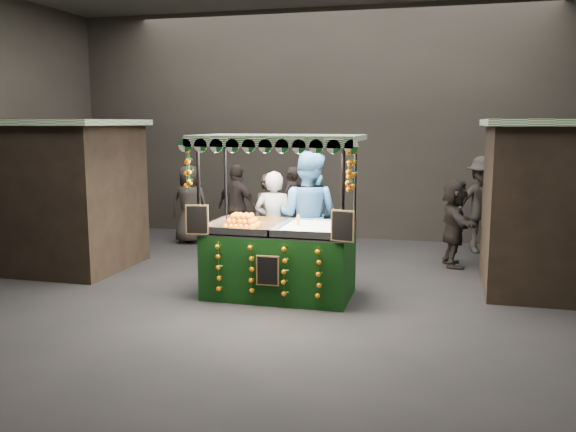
# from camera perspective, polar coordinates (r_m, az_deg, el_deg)

# --- Properties ---
(ground) EXTENTS (12.00, 12.00, 0.00)m
(ground) POSITION_cam_1_polar(r_m,az_deg,el_deg) (8.94, -1.41, -7.79)
(ground) COLOR black
(ground) RESTS_ON ground
(market_hall) EXTENTS (12.10, 10.10, 5.05)m
(market_hall) POSITION_cam_1_polar(r_m,az_deg,el_deg) (8.60, -1.50, 14.34)
(market_hall) COLOR black
(market_hall) RESTS_ON ground
(neighbour_stall_left) EXTENTS (3.00, 2.20, 2.60)m
(neighbour_stall_left) POSITION_cam_1_polar(r_m,az_deg,el_deg) (11.51, -21.57, 1.99)
(neighbour_stall_left) COLOR black
(neighbour_stall_left) RESTS_ON ground
(juice_stall) EXTENTS (2.45, 1.44, 2.37)m
(juice_stall) POSITION_cam_1_polar(r_m,az_deg,el_deg) (8.89, -0.83, -2.98)
(juice_stall) COLOR black
(juice_stall) RESTS_ON ground
(vendor_grey) EXTENTS (0.67, 0.46, 1.77)m
(vendor_grey) POSITION_cam_1_polar(r_m,az_deg,el_deg) (9.93, -1.33, -0.85)
(vendor_grey) COLOR slate
(vendor_grey) RESTS_ON ground
(vendor_blue) EXTENTS (1.15, 0.96, 2.11)m
(vendor_blue) POSITION_cam_1_polar(r_m,az_deg,el_deg) (9.62, 1.90, -0.16)
(vendor_blue) COLOR #284F81
(vendor_blue) RESTS_ON ground
(shopper_0) EXTENTS (0.71, 0.60, 1.67)m
(shopper_0) POSITION_cam_1_polar(r_m,az_deg,el_deg) (10.70, -1.69, -0.44)
(shopper_0) COLOR black
(shopper_0) RESTS_ON ground
(shopper_1) EXTENTS (0.91, 0.75, 1.73)m
(shopper_1) POSITION_cam_1_polar(r_m,az_deg,el_deg) (11.63, 24.45, -0.33)
(shopper_1) COLOR #272420
(shopper_1) RESTS_ON ground
(shopper_2) EXTENTS (1.09, 0.79, 1.72)m
(shopper_2) POSITION_cam_1_polar(r_m,az_deg,el_deg) (12.21, -4.79, 0.82)
(shopper_2) COLOR #2D2525
(shopper_2) RESTS_ON ground
(shopper_3) EXTENTS (1.41, 1.12, 1.91)m
(shopper_3) POSITION_cam_1_polar(r_m,az_deg,el_deg) (12.47, 17.86, 1.02)
(shopper_3) COLOR black
(shopper_3) RESTS_ON ground
(shopper_4) EXTENTS (0.87, 0.62, 1.66)m
(shopper_4) POSITION_cam_1_polar(r_m,az_deg,el_deg) (13.00, -9.25, 1.09)
(shopper_4) COLOR #282321
(shopper_4) RESTS_ON ground
(shopper_5) EXTENTS (0.72, 1.51, 1.57)m
(shopper_5) POSITION_cam_1_polar(r_m,az_deg,el_deg) (11.15, 15.37, -0.64)
(shopper_5) COLOR black
(shopper_5) RESTS_ON ground
(shopper_6) EXTENTS (0.49, 0.65, 1.59)m
(shopper_6) POSITION_cam_1_polar(r_m,az_deg,el_deg) (13.36, 0.27, 1.25)
(shopper_6) COLOR #292221
(shopper_6) RESTS_ON ground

